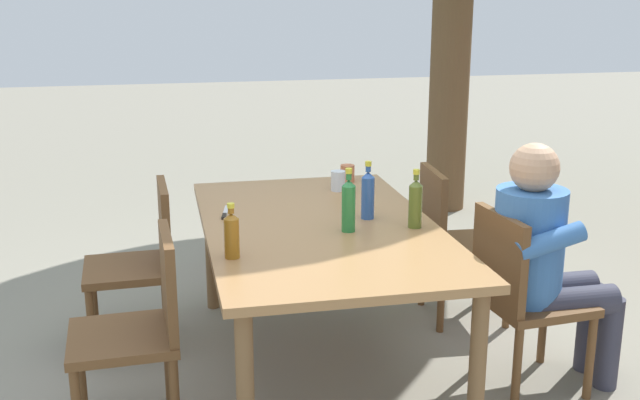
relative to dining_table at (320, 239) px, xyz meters
The scene contains 16 objects.
ground_plane 0.67m from the dining_table, ahead, with size 24.00×24.00×0.00m, color gray.
dining_table is the anchor object (origin of this frame).
chair_far_right 0.96m from the dining_table, 63.56° to the left, with size 0.48×0.48×0.87m.
chair_far_left 0.96m from the dining_table, 116.31° to the left, with size 0.47×0.47×0.87m.
chair_near_left 0.96m from the dining_table, 116.20° to the right, with size 0.46×0.46×0.87m.
chair_near_right 0.96m from the dining_table, 64.17° to the right, with size 0.46×0.46×0.87m.
person_in_white_shirt 1.04m from the dining_table, 66.60° to the left, with size 0.47×0.61×1.18m.
bottle_green 0.27m from the dining_table, 37.87° to the left, with size 0.06×0.06×0.30m.
bottle_olive 0.49m from the dining_table, 71.53° to the left, with size 0.06×0.06×0.28m.
bottle_blue 0.32m from the dining_table, 100.19° to the left, with size 0.06×0.06×0.29m.
bottle_amber 0.63m from the dining_table, 49.91° to the right, with size 0.06×0.06×0.24m.
cup_terracotta 0.86m from the dining_table, 157.15° to the left, with size 0.08×0.08×0.10m, color #BC6B47.
cup_glass 0.65m from the dining_table, 158.86° to the left, with size 0.08×0.08×0.11m, color silver.
table_knife 0.51m from the dining_table, 121.95° to the right, with size 0.24×0.06×0.01m.
backpack_by_near_side 1.59m from the dining_table, behind, with size 0.32×0.22×0.42m.
backpack_by_far_side 1.59m from the dining_table, behind, with size 0.31×0.21×0.42m.
Camera 1 is at (3.48, -0.74, 1.84)m, focal length 43.59 mm.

